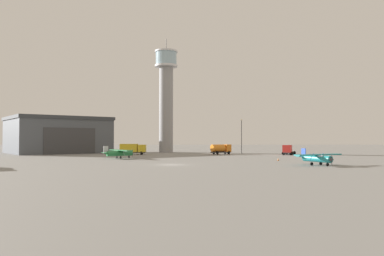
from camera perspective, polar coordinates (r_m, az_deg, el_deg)
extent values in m
plane|color=gray|center=(64.34, -3.17, -5.70)|extent=(400.00, 400.00, 0.00)
cylinder|color=gray|center=(121.50, -4.04, 2.89)|extent=(4.55, 4.55, 28.19)
cylinder|color=silver|center=(123.46, -4.02, 9.56)|extent=(7.49, 7.49, 0.60)
cylinder|color=#99B7C6|center=(123.96, -4.02, 10.66)|extent=(6.89, 6.89, 4.26)
cylinder|color=silver|center=(124.48, -4.02, 11.73)|extent=(7.49, 7.49, 0.50)
cylinder|color=#38383D|center=(125.02, -4.02, 12.74)|extent=(0.16, 0.16, 4.00)
cube|color=#4C5159|center=(123.77, -20.12, -1.27)|extent=(36.22, 35.45, 10.20)
cube|color=#35393E|center=(123.92, -20.10, 1.32)|extent=(37.06, 36.29, 1.00)
cube|color=#38383A|center=(112.32, -18.37, -1.92)|extent=(12.26, 9.01, 7.65)
cylinder|color=teal|center=(65.94, 18.82, -4.51)|extent=(3.62, 5.84, 1.18)
cone|color=#38383D|center=(63.74, 20.85, -4.60)|extent=(1.11, 1.12, 0.82)
cube|color=#38383D|center=(63.74, 20.85, -4.60)|extent=(0.11, 0.09, 1.80)
cube|color=teal|center=(65.71, 18.99, -3.93)|extent=(9.16, 5.39, 0.19)
cylinder|color=#2847A8|center=(64.66, 18.04, -4.32)|extent=(0.87, 0.47, 1.29)
cylinder|color=#2847A8|center=(66.81, 19.91, -4.21)|extent=(0.87, 0.47, 1.29)
cube|color=#99B7C6|center=(65.13, 19.53, -4.26)|extent=(1.30, 1.35, 0.66)
cone|color=teal|center=(68.21, 16.91, -4.35)|extent=(1.37, 1.58, 0.88)
cube|color=#2847A8|center=(68.18, 16.91, -3.71)|extent=(0.55, 0.99, 1.61)
cube|color=teal|center=(68.21, 16.91, -4.23)|extent=(2.93, 2.00, 0.09)
cylinder|color=black|center=(64.41, 20.27, -5.35)|extent=(0.58, 0.39, 0.57)
cylinder|color=black|center=(65.39, 18.06, -5.31)|extent=(0.58, 0.39, 0.57)
cylinder|color=black|center=(66.86, 19.34, -5.21)|extent=(0.58, 0.39, 0.57)
cylinder|color=#287A42|center=(85.02, -11.18, -3.88)|extent=(5.65, 4.43, 1.20)
cone|color=#38383D|center=(86.41, -9.21, -3.85)|extent=(1.20, 1.19, 0.84)
cube|color=#38383D|center=(86.41, -9.21, -3.85)|extent=(0.10, 0.11, 1.84)
cube|color=#287A42|center=(85.12, -11.00, -3.40)|extent=(6.72, 8.79, 0.19)
cylinder|color=#B7BABF|center=(83.72, -10.56, -3.71)|extent=(0.61, 0.83, 1.31)
cylinder|color=#B7BABF|center=(86.54, -11.42, -3.63)|extent=(0.61, 0.83, 1.31)
cube|color=#99B7C6|center=(85.49, -10.47, -3.64)|extent=(1.42, 1.40, 0.68)
cone|color=#287A42|center=(83.73, -13.22, -3.83)|extent=(1.63, 1.51, 0.90)
cube|color=#B7BABF|center=(83.71, -13.21, -3.30)|extent=(0.94, 0.70, 1.65)
cube|color=#287A42|center=(83.73, -13.21, -3.73)|extent=(2.37, 2.89, 0.10)
cylinder|color=black|center=(86.04, -9.77, -4.45)|extent=(0.46, 0.57, 0.58)
cylinder|color=black|center=(84.01, -11.00, -4.51)|extent=(0.46, 0.57, 0.58)
cylinder|color=black|center=(85.96, -11.59, -4.44)|extent=(0.46, 0.57, 0.58)
cube|color=#38383D|center=(105.05, -9.13, -3.75)|extent=(7.18, 2.32, 0.24)
cube|color=gold|center=(104.58, -7.75, -3.14)|extent=(2.08, 2.66, 2.05)
cube|color=#99B7C6|center=(104.42, -7.24, -2.92)|extent=(0.16, 2.21, 1.02)
cube|color=gold|center=(105.22, -9.74, -3.06)|extent=(4.91, 2.76, 2.27)
cylinder|color=black|center=(105.78, -7.69, -3.81)|extent=(0.31, 1.01, 1.00)
cylinder|color=black|center=(103.48, -7.89, -3.86)|extent=(0.31, 1.01, 1.00)
cylinder|color=black|center=(106.60, -10.15, -3.78)|extent=(0.31, 1.01, 1.00)
cylinder|color=black|center=(104.31, -10.40, -3.83)|extent=(0.31, 1.01, 1.00)
cube|color=#38383D|center=(105.64, 4.49, -3.76)|extent=(6.00, 4.17, 0.24)
cube|color=orange|center=(106.72, 5.45, -3.11)|extent=(2.44, 2.71, 2.08)
cube|color=#99B7C6|center=(107.11, 5.79, -2.88)|extent=(0.91, 1.73, 1.04)
cylinder|color=orange|center=(105.11, 4.04, -3.13)|extent=(4.42, 3.61, 2.11)
cylinder|color=black|center=(107.57, 5.14, -3.78)|extent=(0.69, 1.02, 1.00)
cylinder|color=black|center=(105.89, 5.71, -3.81)|extent=(0.69, 1.02, 1.00)
cylinder|color=black|center=(105.61, 3.39, -3.82)|extent=(0.69, 1.02, 1.00)
cylinder|color=black|center=(103.89, 3.95, -3.86)|extent=(0.69, 1.02, 1.00)
cube|color=#38383D|center=(105.66, 14.81, -3.71)|extent=(4.49, 6.41, 0.24)
cube|color=red|center=(103.42, 14.55, -3.13)|extent=(2.83, 2.60, 2.02)
cube|color=#99B7C6|center=(102.61, 14.45, -2.92)|extent=(1.76, 0.96, 1.01)
cube|color=brown|center=(106.66, 14.92, -3.58)|extent=(3.95, 4.79, 0.16)
cube|color=#997547|center=(107.06, 14.96, -3.29)|extent=(1.25, 1.25, 0.90)
cylinder|color=black|center=(103.31, 15.12, -3.82)|extent=(1.02, 0.70, 1.00)
cylinder|color=black|center=(103.74, 14.00, -3.82)|extent=(1.02, 0.70, 1.00)
cylinder|color=black|center=(107.31, 15.55, -3.73)|extent=(1.02, 0.70, 1.00)
cylinder|color=black|center=(107.72, 14.48, -3.73)|extent=(1.02, 0.70, 1.00)
cylinder|color=#38383D|center=(111.27, 7.69, -1.39)|extent=(0.18, 0.18, 9.95)
sphere|color=#F9E5B2|center=(111.41, 7.68, 1.28)|extent=(0.44, 0.44, 0.44)
cube|color=black|center=(77.60, 13.21, -4.94)|extent=(0.36, 0.36, 0.04)
cone|color=orange|center=(77.58, 13.21, -4.70)|extent=(0.30, 0.30, 0.61)
cylinder|color=white|center=(77.57, 13.21, -4.68)|extent=(0.21, 0.21, 0.08)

